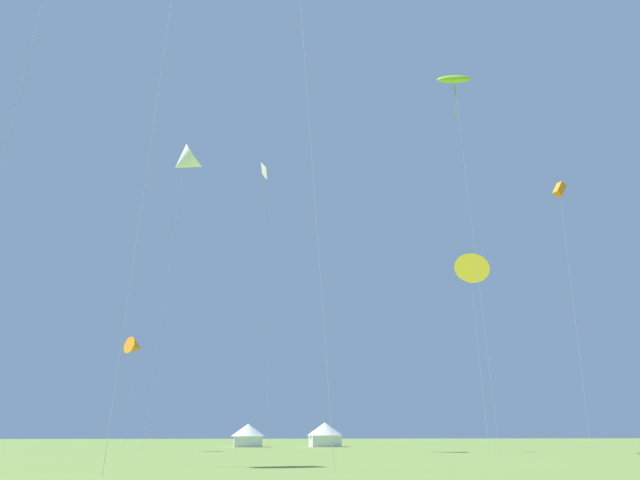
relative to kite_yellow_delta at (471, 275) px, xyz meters
name	(u,v)px	position (x,y,z in m)	size (l,w,h in m)	color
kite_yellow_delta	(471,275)	(0.00, 0.00, 0.00)	(3.57, 3.91, 15.89)	yellow
kite_orange_box	(560,190)	(11.09, 3.62, 9.70)	(1.99, 2.78, 24.73)	orange
kite_white_diamond	(264,179)	(-17.06, 7.81, 10.83)	(1.27, 2.09, 26.72)	white
kite_orange_delta	(135,347)	(-28.20, 10.43, -5.18)	(2.21, 2.21, 9.87)	orange
kite_lime_parafoil	(454,80)	(-2.84, -6.37, 14.52)	(2.86, 1.64, 29.26)	#99DB2D
kite_white_delta	(185,162)	(-24.70, 7.87, 12.20)	(3.91, 3.99, 28.06)	white
festival_tent_right	(248,434)	(-17.07, 26.70, -12.75)	(3.91, 3.91, 2.54)	white
festival_tent_left	(325,433)	(-8.20, 26.70, -12.65)	(4.18, 4.18, 2.72)	white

